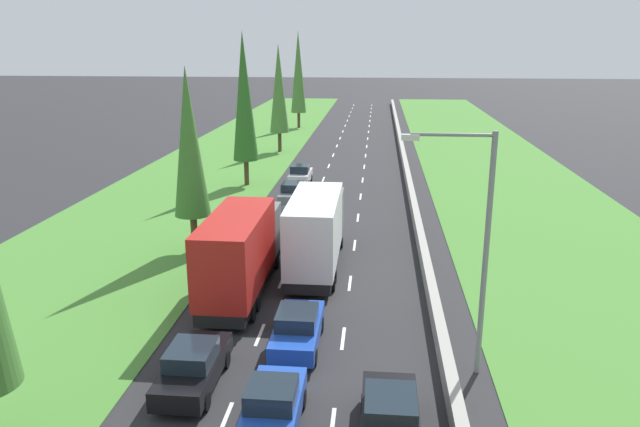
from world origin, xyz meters
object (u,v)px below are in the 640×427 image
at_px(white_hatchback_left_lane, 300,175).
at_px(poplar_tree_second, 189,143).
at_px(poplar_tree_fourth, 279,89).
at_px(street_light_mast, 477,238).
at_px(blue_sedan_centre_lane, 298,328).
at_px(white_box_truck_centre_lane, 316,230).
at_px(grey_sedan_left_lane, 293,193).
at_px(poplar_tree_fifth, 298,72).
at_px(black_sedan_left_lane, 193,366).
at_px(black_sedan_right_lane, 390,418).
at_px(poplar_tree_third, 244,97).
at_px(red_box_truck_left_lane, 241,251).
at_px(blue_hatchback_centre_lane, 273,406).
at_px(silver_sedan_left_lane, 274,221).

relative_size(white_hatchback_left_lane, poplar_tree_second, 0.37).
height_order(poplar_tree_fourth, street_light_mast, poplar_tree_fourth).
distance_m(blue_sedan_centre_lane, white_box_truck_centre_lane, 8.99).
xyz_separation_m(grey_sedan_left_lane, poplar_tree_fourth, (-4.55, 22.15, 6.08)).
distance_m(poplar_tree_fourth, poplar_tree_fifth, 19.50).
height_order(black_sedan_left_lane, poplar_tree_second, poplar_tree_second).
relative_size(black_sedan_right_lane, poplar_tree_second, 0.42).
bearing_deg(white_box_truck_centre_lane, blue_sedan_centre_lane, -89.14).
relative_size(black_sedan_left_lane, poplar_tree_third, 0.35).
bearing_deg(white_hatchback_left_lane, black_sedan_left_lane, -89.60).
bearing_deg(grey_sedan_left_lane, black_sedan_left_lane, -90.08).
bearing_deg(black_sedan_right_lane, black_sedan_left_lane, 160.62).
bearing_deg(grey_sedan_left_lane, white_box_truck_centre_lane, -76.93).
bearing_deg(street_light_mast, black_sedan_left_lane, -168.70).
bearing_deg(white_box_truck_centre_lane, red_box_truck_left_lane, -130.98).
bearing_deg(blue_sedan_centre_lane, poplar_tree_fifth, 97.28).
bearing_deg(street_light_mast, white_box_truck_centre_lane, 123.24).
height_order(blue_sedan_centre_lane, poplar_tree_third, poplar_tree_third).
height_order(blue_hatchback_centre_lane, poplar_tree_second, poplar_tree_second).
bearing_deg(black_sedan_left_lane, poplar_tree_fifth, 94.15).
relative_size(black_sedan_left_lane, red_box_truck_left_lane, 0.48).
bearing_deg(blue_sedan_centre_lane, poplar_tree_second, 124.30).
relative_size(grey_sedan_left_lane, white_box_truck_centre_lane, 0.48).
bearing_deg(grey_sedan_left_lane, black_sedan_right_lane, -76.28).
bearing_deg(white_hatchback_left_lane, poplar_tree_third, -171.26).
bearing_deg(poplar_tree_third, white_hatchback_left_lane, 8.74).
relative_size(poplar_tree_second, street_light_mast, 1.18).
distance_m(blue_sedan_centre_lane, poplar_tree_fifth, 64.85).
bearing_deg(black_sedan_right_lane, poplar_tree_third, 109.03).
distance_m(white_hatchback_left_lane, poplar_tree_third, 8.05).
distance_m(silver_sedan_left_lane, grey_sedan_left_lane, 7.59).
distance_m(black_sedan_left_lane, poplar_tree_second, 15.92).
xyz_separation_m(white_box_truck_centre_lane, poplar_tree_fourth, (-7.67, 35.60, 4.71)).
bearing_deg(poplar_tree_fourth, white_box_truck_centre_lane, -77.84).
height_order(black_sedan_left_lane, white_box_truck_centre_lane, white_box_truck_centre_lane).
bearing_deg(poplar_tree_third, poplar_tree_fifth, 90.20).
height_order(grey_sedan_left_lane, white_box_truck_centre_lane, white_box_truck_centre_lane).
relative_size(silver_sedan_left_lane, blue_hatchback_centre_lane, 1.15).
bearing_deg(street_light_mast, poplar_tree_third, 116.44).
relative_size(blue_hatchback_centre_lane, poplar_tree_fifth, 0.29).
bearing_deg(white_hatchback_left_lane, black_sedan_right_lane, -78.35).
bearing_deg(black_sedan_left_lane, blue_sedan_centre_lane, 44.88).
relative_size(silver_sedan_left_lane, poplar_tree_third, 0.35).
bearing_deg(red_box_truck_left_lane, poplar_tree_second, 124.95).
bearing_deg(blue_sedan_centre_lane, blue_hatchback_centre_lane, -90.64).
height_order(grey_sedan_left_lane, black_sedan_right_lane, same).
bearing_deg(blue_hatchback_centre_lane, poplar_tree_fourth, 98.82).
distance_m(grey_sedan_left_lane, poplar_tree_third, 9.98).
distance_m(red_box_truck_left_lane, street_light_mast, 12.23).
bearing_deg(black_sedan_right_lane, poplar_tree_second, 123.59).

